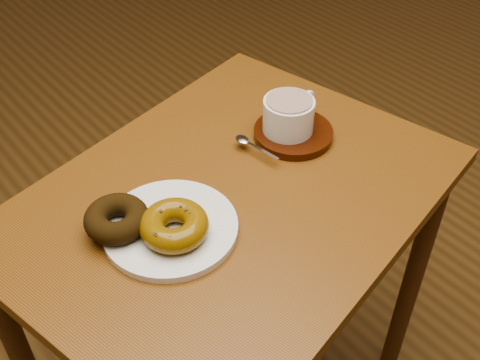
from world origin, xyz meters
TOP-DOWN VIEW (x-y plane):
  - cafe_table at (-0.07, -0.09)m, footprint 0.88×0.73m
  - donut_plate at (-0.20, -0.10)m, footprint 0.30×0.30m
  - donut_cinnamon at (-0.27, -0.05)m, footprint 0.15×0.15m
  - donut_caramel at (-0.21, -0.12)m, footprint 0.13×0.13m
  - saucer at (0.12, -0.04)m, footprint 0.21×0.21m
  - coffee_cup at (0.12, -0.03)m, footprint 0.13×0.10m
  - teaspoon at (0.03, -0.01)m, footprint 0.03×0.10m

SIDE VIEW (x-z plane):
  - cafe_table at x=-0.07m, z-range 0.25..0.97m
  - donut_plate at x=-0.20m, z-range 0.73..0.74m
  - saucer at x=0.12m, z-range 0.73..0.74m
  - teaspoon at x=0.03m, z-range 0.74..0.75m
  - donut_cinnamon at x=-0.27m, z-range 0.74..0.78m
  - donut_caramel at x=-0.21m, z-range 0.74..0.78m
  - coffee_cup at x=0.12m, z-range 0.74..0.81m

